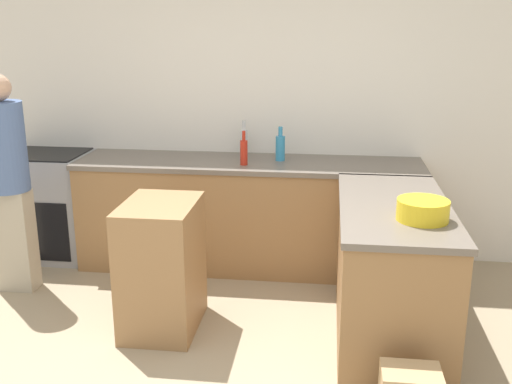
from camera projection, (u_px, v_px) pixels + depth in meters
name	position (u px, v px, depth m)	size (l,w,h in m)	color
wall_back	(254.00, 103.00, 5.14)	(8.00, 0.06, 2.70)	white
counter_back	(249.00, 214.00, 5.04)	(2.84, 0.69, 0.92)	olive
counter_peninsula	(390.00, 271.00, 3.90)	(0.69, 1.49, 0.92)	olive
range_oven	(49.00, 205.00, 5.28)	(0.72, 0.61, 0.93)	#99999E
island_table	(162.00, 266.00, 4.01)	(0.47, 0.64, 0.89)	#997047
mixing_bowl	(423.00, 210.00, 3.45)	(0.30, 0.30, 0.12)	yellow
hot_sauce_bottle	(244.00, 151.00, 4.76)	(0.06, 0.06, 0.28)	red
vinegar_bottle_clear	(244.00, 142.00, 5.07)	(0.06, 0.06, 0.31)	silver
dish_soap_bottle	(280.00, 147.00, 4.91)	(0.08, 0.08, 0.28)	#338CBF
person_by_range	(7.00, 176.00, 4.47)	(0.32, 0.32, 1.67)	#ADA38E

